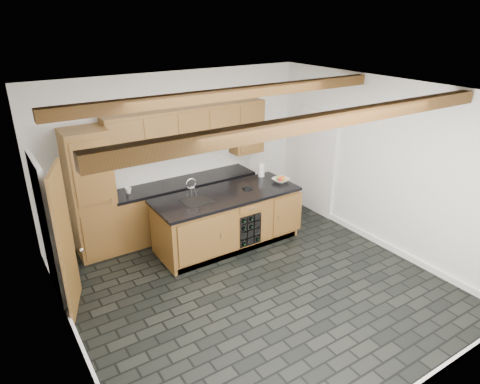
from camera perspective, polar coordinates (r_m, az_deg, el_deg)
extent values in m
plane|color=black|center=(6.43, 2.08, -12.33)|extent=(5.00, 5.00, 0.00)
plane|color=white|center=(7.78, -8.38, 5.41)|extent=(5.00, 0.00, 5.00)
plane|color=white|center=(4.89, -22.66, -7.18)|extent=(0.00, 5.00, 5.00)
plane|color=white|center=(7.37, 18.43, 3.46)|extent=(0.00, 5.00, 5.00)
plane|color=white|center=(5.33, 2.52, 13.08)|extent=(5.00, 5.00, 0.00)
cube|color=#553615|center=(4.45, 11.57, 9.35)|extent=(4.90, 0.15, 0.15)
cube|color=#553615|center=(5.84, -0.99, 12.96)|extent=(4.90, 0.15, 0.15)
cube|color=white|center=(5.66, -20.28, -19.09)|extent=(0.04, 5.00, 0.10)
cube|color=white|center=(7.89, 17.12, -5.84)|extent=(0.04, 5.00, 0.10)
cube|color=white|center=(6.22, -24.31, -4.89)|extent=(0.06, 0.94, 2.04)
cube|color=brown|center=(5.94, -22.26, -6.11)|extent=(0.31, 0.77, 2.00)
cube|color=white|center=(8.43, 10.19, 3.94)|extent=(0.06, 0.98, 2.04)
cube|color=black|center=(8.45, 10.30, 3.84)|extent=(0.02, 0.86, 1.96)
cube|color=brown|center=(7.14, -19.23, -0.29)|extent=(0.65, 0.60, 2.10)
cube|color=brown|center=(7.86, -7.22, -1.85)|extent=(2.60, 0.60, 0.88)
cube|color=black|center=(7.68, -7.39, 1.30)|extent=(2.64, 0.62, 0.05)
cube|color=white|center=(7.83, -8.43, 3.89)|extent=(2.60, 0.02, 0.52)
cube|color=brown|center=(7.46, -8.87, 8.02)|extent=(2.40, 0.35, 0.75)
cube|color=brown|center=(8.20, 0.85, 8.72)|extent=(0.60, 0.35, 1.00)
cube|color=brown|center=(7.28, -1.78, -3.78)|extent=(2.40, 0.90, 0.88)
cube|color=black|center=(7.08, -1.83, -0.42)|extent=(2.46, 0.96, 0.05)
cube|color=brown|center=(6.60, -5.07, -6.49)|extent=(0.80, 0.02, 0.70)
cube|color=brown|center=(7.42, 6.37, -3.04)|extent=(0.60, 0.02, 0.70)
cube|color=black|center=(7.15, 0.75, -4.65)|extent=(0.42, 0.30, 0.56)
cylinder|color=black|center=(7.15, -0.02, -6.55)|extent=(0.07, 0.26, 0.07)
cylinder|color=black|center=(6.96, -0.02, -3.53)|extent=(0.07, 0.26, 0.07)
cylinder|color=black|center=(7.02, -0.02, -4.56)|extent=(0.07, 0.26, 0.07)
cylinder|color=black|center=(7.09, 0.93, -4.27)|extent=(0.07, 0.26, 0.07)
cylinder|color=black|center=(7.29, 1.84, -5.96)|extent=(0.07, 0.26, 0.07)
cylinder|color=black|center=(7.03, 0.94, -3.26)|extent=(0.07, 0.26, 0.07)
cube|color=black|center=(6.83, -5.78, -1.25)|extent=(0.45, 0.40, 0.02)
cylinder|color=silver|center=(6.94, -6.50, 0.05)|extent=(0.02, 0.02, 0.20)
torus|color=silver|center=(6.89, -6.55, 1.13)|extent=(0.18, 0.02, 0.18)
cylinder|color=silver|center=(6.93, -7.07, -0.54)|extent=(0.02, 0.02, 0.08)
cylinder|color=silver|center=(7.00, -5.90, -0.26)|extent=(0.02, 0.02, 0.08)
cube|color=black|center=(7.28, 1.04, 0.61)|extent=(0.17, 0.11, 0.03)
cylinder|color=black|center=(7.27, 1.04, 0.79)|extent=(0.10, 0.10, 0.01)
imported|color=beige|center=(7.58, 5.45, 1.57)|extent=(0.31, 0.31, 0.07)
sphere|color=red|center=(7.60, 5.76, 1.91)|extent=(0.07, 0.07, 0.07)
sphere|color=orange|center=(7.61, 5.33, 1.97)|extent=(0.07, 0.07, 0.07)
sphere|color=#609C2A|center=(7.57, 5.08, 1.84)|extent=(0.07, 0.07, 0.07)
sphere|color=red|center=(7.52, 5.35, 1.71)|extent=(0.07, 0.07, 0.07)
sphere|color=gold|center=(7.54, 5.77, 1.74)|extent=(0.07, 0.07, 0.07)
cylinder|color=white|center=(7.80, 2.87, 2.91)|extent=(0.11, 0.11, 0.23)
imported|color=white|center=(7.31, -14.67, 0.19)|extent=(0.11, 0.11, 0.10)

